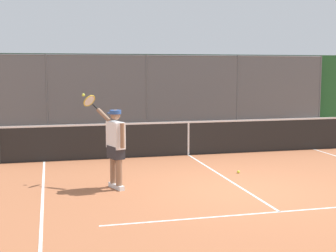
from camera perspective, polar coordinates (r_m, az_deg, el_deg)
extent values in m
plane|color=#A8603D|center=(9.83, 9.25, -7.63)|extent=(60.00, 60.00, 0.00)
cube|color=white|center=(8.56, 13.13, -9.90)|extent=(6.18, 0.05, 0.01)
cube|color=white|center=(8.16, -14.80, -10.79)|extent=(0.05, 10.13, 0.01)
cube|color=white|center=(11.03, 6.52, -5.96)|extent=(0.05, 5.57, 0.01)
cylinder|color=#565B60|center=(22.03, 17.63, 4.11)|extent=(0.07, 0.07, 2.97)
cylinder|color=#565B60|center=(20.28, 8.25, 4.14)|extent=(0.07, 0.07, 2.97)
cylinder|color=#565B60|center=(19.16, -2.54, 4.04)|extent=(0.07, 0.07, 2.97)
cylinder|color=#565B60|center=(18.78, -14.21, 3.78)|extent=(0.07, 0.07, 2.97)
cylinder|color=#565B60|center=(19.14, -2.57, 8.37)|extent=(15.46, 0.05, 0.05)
cube|color=#565B60|center=(19.16, -2.54, 4.04)|extent=(15.46, 0.02, 2.97)
cube|color=#235B2D|center=(19.79, -2.92, 4.17)|extent=(18.46, 0.90, 3.00)
cube|color=#ADADA8|center=(19.10, -2.42, -0.21)|extent=(16.46, 0.18, 0.15)
cube|color=black|center=(13.54, 2.43, -1.56)|extent=(10.07, 0.02, 0.91)
cube|color=white|center=(13.48, 2.44, 0.46)|extent=(10.07, 0.04, 0.05)
cube|color=white|center=(13.54, 2.43, -1.56)|extent=(0.05, 0.04, 0.91)
cube|color=silver|center=(9.83, -5.82, -7.29)|extent=(0.19, 0.28, 0.09)
cylinder|color=#8C664C|center=(9.74, -5.85, -4.91)|extent=(0.13, 0.13, 0.74)
cube|color=silver|center=(10.05, -6.50, -6.99)|extent=(0.19, 0.28, 0.09)
cylinder|color=#8C664C|center=(9.96, -6.54, -4.66)|extent=(0.13, 0.13, 0.74)
cube|color=#28282D|center=(9.79, -6.22, -3.11)|extent=(0.34, 0.44, 0.26)
cube|color=white|center=(9.74, -6.25, -1.08)|extent=(0.35, 0.50, 0.54)
cylinder|color=#8C664C|center=(9.49, -5.45, -1.16)|extent=(0.08, 0.08, 0.50)
cylinder|color=#8C664C|center=(10.05, -7.67, 1.30)|extent=(0.29, 0.34, 0.28)
sphere|color=#8C664C|center=(9.69, -6.28, 1.33)|extent=(0.21, 0.21, 0.21)
cylinder|color=#284C93|center=(9.68, -6.28, 1.67)|extent=(0.30, 0.30, 0.08)
cube|color=#284C93|center=(9.79, -6.59, 1.54)|extent=(0.23, 0.23, 0.02)
cylinder|color=black|center=(10.21, -8.61, 2.25)|extent=(0.13, 0.15, 0.13)
torus|color=gold|center=(10.34, -9.34, 2.98)|extent=(0.34, 0.32, 0.26)
cylinder|color=silver|center=(10.34, -9.34, 2.98)|extent=(0.28, 0.26, 0.21)
sphere|color=#D6E042|center=(10.46, -10.03, 3.66)|extent=(0.07, 0.07, 0.07)
sphere|color=#CCDB33|center=(11.39, 8.37, -5.41)|extent=(0.07, 0.07, 0.07)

